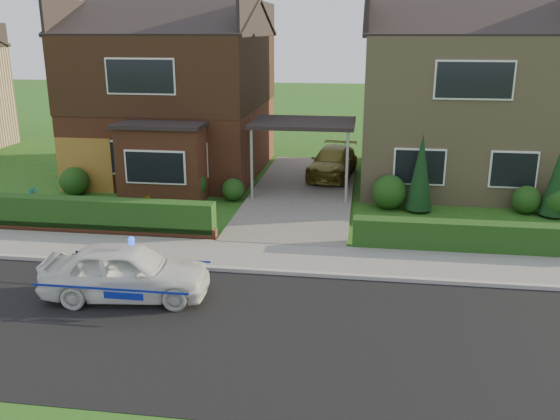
# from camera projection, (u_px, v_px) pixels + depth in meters

# --- Properties ---
(ground) EXTENTS (120.00, 120.00, 0.00)m
(ground) POSITION_uv_depth(u_px,v_px,m) (246.00, 331.00, 12.30)
(ground) COLOR #274C14
(ground) RESTS_ON ground
(road) EXTENTS (60.00, 6.00, 0.02)m
(road) POSITION_uv_depth(u_px,v_px,m) (246.00, 331.00, 12.30)
(road) COLOR black
(road) RESTS_ON ground
(kerb) EXTENTS (60.00, 0.16, 0.12)m
(kerb) POSITION_uv_depth(u_px,v_px,m) (269.00, 272.00, 15.17)
(kerb) COLOR #9E9993
(kerb) RESTS_ON ground
(sidewalk) EXTENTS (60.00, 2.00, 0.10)m
(sidewalk) POSITION_uv_depth(u_px,v_px,m) (276.00, 257.00, 16.16)
(sidewalk) COLOR slate
(sidewalk) RESTS_ON ground
(driveway) EXTENTS (3.80, 12.00, 0.12)m
(driveway) POSITION_uv_depth(u_px,v_px,m) (303.00, 192.00, 22.69)
(driveway) COLOR #666059
(driveway) RESTS_ON ground
(house_left) EXTENTS (7.50, 9.53, 7.25)m
(house_left) POSITION_uv_depth(u_px,v_px,m) (176.00, 84.00, 25.14)
(house_left) COLOR brown
(house_left) RESTS_ON ground
(house_right) EXTENTS (7.50, 8.06, 7.25)m
(house_right) POSITION_uv_depth(u_px,v_px,m) (456.00, 91.00, 23.68)
(house_right) COLOR #98855D
(house_right) RESTS_ON ground
(carport_link) EXTENTS (3.80, 3.00, 2.77)m
(carport_link) POSITION_uv_depth(u_px,v_px,m) (303.00, 124.00, 21.89)
(carport_link) COLOR black
(carport_link) RESTS_ON ground
(garage_door) EXTENTS (2.20, 0.10, 2.10)m
(garage_door) POSITION_uv_depth(u_px,v_px,m) (85.00, 165.00, 22.55)
(garage_door) COLOR brown
(garage_door) RESTS_ON ground
(dwarf_wall) EXTENTS (7.70, 0.25, 0.36)m
(dwarf_wall) POSITION_uv_depth(u_px,v_px,m) (94.00, 229.00, 18.06)
(dwarf_wall) COLOR brown
(dwarf_wall) RESTS_ON ground
(hedge_left) EXTENTS (7.50, 0.55, 0.90)m
(hedge_left) POSITION_uv_depth(u_px,v_px,m) (96.00, 233.00, 18.25)
(hedge_left) COLOR #173D13
(hedge_left) RESTS_ON ground
(hedge_right) EXTENTS (7.50, 0.55, 0.80)m
(hedge_right) POSITION_uv_depth(u_px,v_px,m) (487.00, 254.00, 16.57)
(hedge_right) COLOR #173D13
(hedge_right) RESTS_ON ground
(shrub_left_far) EXTENTS (1.08, 1.08, 1.08)m
(shrub_left_far) POSITION_uv_depth(u_px,v_px,m) (74.00, 181.00, 22.30)
(shrub_left_far) COLOR #173D13
(shrub_left_far) RESTS_ON ground
(shrub_left_mid) EXTENTS (1.32, 1.32, 1.32)m
(shrub_left_mid) POSITION_uv_depth(u_px,v_px,m) (188.00, 184.00, 21.46)
(shrub_left_mid) COLOR #173D13
(shrub_left_mid) RESTS_ON ground
(shrub_left_near) EXTENTS (0.84, 0.84, 0.84)m
(shrub_left_near) POSITION_uv_depth(u_px,v_px,m) (233.00, 190.00, 21.59)
(shrub_left_near) COLOR #173D13
(shrub_left_near) RESTS_ON ground
(shrub_right_near) EXTENTS (1.20, 1.20, 1.20)m
(shrub_right_near) POSITION_uv_depth(u_px,v_px,m) (389.00, 192.00, 20.58)
(shrub_right_near) COLOR #173D13
(shrub_right_near) RESTS_ON ground
(shrub_right_mid) EXTENTS (0.96, 0.96, 0.96)m
(shrub_right_mid) POSITION_uv_depth(u_px,v_px,m) (526.00, 200.00, 20.08)
(shrub_right_mid) COLOR #173D13
(shrub_right_mid) RESTS_ON ground
(shrub_right_far) EXTENTS (1.08, 1.08, 1.08)m
(shrub_right_far) POSITION_uv_depth(u_px,v_px,m) (560.00, 202.00, 19.64)
(shrub_right_far) COLOR #173D13
(shrub_right_far) RESTS_ON ground
(conifer_a) EXTENTS (0.90, 0.90, 2.60)m
(conifer_a) POSITION_uv_depth(u_px,v_px,m) (420.00, 175.00, 20.05)
(conifer_a) COLOR black
(conifer_a) RESTS_ON ground
(conifer_b) EXTENTS (0.90, 0.90, 2.20)m
(conifer_b) POSITION_uv_depth(u_px,v_px,m) (556.00, 185.00, 19.51)
(conifer_b) COLOR black
(conifer_b) RESTS_ON ground
(police_car) EXTENTS (3.52, 3.98, 1.47)m
(police_car) POSITION_uv_depth(u_px,v_px,m) (126.00, 272.00, 13.66)
(police_car) COLOR silver
(police_car) RESTS_ON ground
(driveway_car) EXTENTS (2.13, 4.27, 1.19)m
(driveway_car) POSITION_uv_depth(u_px,v_px,m) (333.00, 162.00, 24.69)
(driveway_car) COLOR brown
(driveway_car) RESTS_ON driveway
(potted_plant_a) EXTENTS (0.49, 0.40, 0.80)m
(potted_plant_a) POSITION_uv_depth(u_px,v_px,m) (33.00, 199.00, 20.49)
(potted_plant_a) COLOR gray
(potted_plant_a) RESTS_ON ground
(potted_plant_b) EXTENTS (0.56, 0.52, 0.80)m
(potted_plant_b) POSITION_uv_depth(u_px,v_px,m) (144.00, 207.00, 19.54)
(potted_plant_b) COLOR gray
(potted_plant_b) RESTS_ON ground
(potted_plant_c) EXTENTS (0.61, 0.61, 0.86)m
(potted_plant_c) POSITION_uv_depth(u_px,v_px,m) (173.00, 218.00, 18.33)
(potted_plant_c) COLOR gray
(potted_plant_c) RESTS_ON ground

